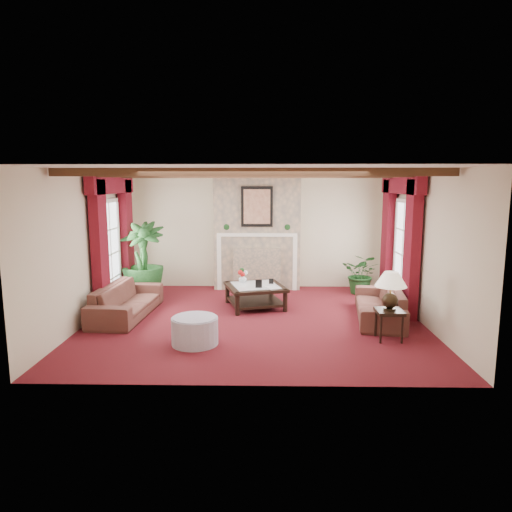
{
  "coord_description": "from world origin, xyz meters",
  "views": [
    {
      "loc": [
        0.18,
        -8.07,
        2.49
      ],
      "look_at": [
        0.02,
        0.4,
        1.12
      ],
      "focal_mm": 32.0,
      "sensor_mm": 36.0,
      "label": 1
    }
  ],
  "objects_px": {
    "potted_palm": "(144,277)",
    "ottoman": "(195,331)",
    "sofa_right": "(379,298)",
    "side_table": "(389,325)",
    "coffee_table": "(255,296)",
    "sofa_left": "(127,295)"
  },
  "relations": [
    {
      "from": "ottoman",
      "to": "sofa_left",
      "type": "bearing_deg",
      "value": 135.43
    },
    {
      "from": "side_table",
      "to": "potted_palm",
      "type": "bearing_deg",
      "value": 150.24
    },
    {
      "from": "potted_palm",
      "to": "coffee_table",
      "type": "xyz_separation_m",
      "value": [
        2.46,
        -0.76,
        -0.24
      ]
    },
    {
      "from": "sofa_left",
      "to": "potted_palm",
      "type": "height_order",
      "value": "potted_palm"
    },
    {
      "from": "side_table",
      "to": "ottoman",
      "type": "height_order",
      "value": "side_table"
    },
    {
      "from": "coffee_table",
      "to": "ottoman",
      "type": "xyz_separation_m",
      "value": [
        -0.89,
        -2.15,
        -0.01
      ]
    },
    {
      "from": "coffee_table",
      "to": "sofa_right",
      "type": "bearing_deg",
      "value": -34.4
    },
    {
      "from": "sofa_right",
      "to": "ottoman",
      "type": "distance_m",
      "value": 3.49
    },
    {
      "from": "potted_palm",
      "to": "ottoman",
      "type": "height_order",
      "value": "potted_palm"
    },
    {
      "from": "potted_palm",
      "to": "coffee_table",
      "type": "distance_m",
      "value": 2.58
    },
    {
      "from": "potted_palm",
      "to": "side_table",
      "type": "height_order",
      "value": "potted_palm"
    },
    {
      "from": "sofa_right",
      "to": "side_table",
      "type": "bearing_deg",
      "value": 2.4
    },
    {
      "from": "sofa_left",
      "to": "ottoman",
      "type": "height_order",
      "value": "sofa_left"
    },
    {
      "from": "sofa_left",
      "to": "coffee_table",
      "type": "relative_size",
      "value": 1.92
    },
    {
      "from": "potted_palm",
      "to": "ottoman",
      "type": "xyz_separation_m",
      "value": [
        1.56,
        -2.91,
        -0.25
      ]
    },
    {
      "from": "sofa_right",
      "to": "potted_palm",
      "type": "xyz_separation_m",
      "value": [
        -4.76,
        1.52,
        0.07
      ]
    },
    {
      "from": "ottoman",
      "to": "potted_palm",
      "type": "bearing_deg",
      "value": 118.26
    },
    {
      "from": "sofa_right",
      "to": "coffee_table",
      "type": "distance_m",
      "value": 2.43
    },
    {
      "from": "sofa_left",
      "to": "potted_palm",
      "type": "xyz_separation_m",
      "value": [
        -0.05,
        1.42,
        0.06
      ]
    },
    {
      "from": "sofa_right",
      "to": "ottoman",
      "type": "bearing_deg",
      "value": -57.78
    },
    {
      "from": "coffee_table",
      "to": "potted_palm",
      "type": "bearing_deg",
      "value": 146.82
    },
    {
      "from": "coffee_table",
      "to": "ottoman",
      "type": "relative_size",
      "value": 1.51
    }
  ]
}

